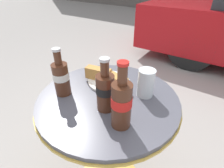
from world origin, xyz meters
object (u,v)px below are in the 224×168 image
cola_bottle_right (61,77)px  cola_bottle_center (105,90)px  drinking_glass (146,84)px  lunch_plate_near (107,79)px  cola_bottle_left (121,103)px  bistro_table (109,129)px

cola_bottle_right → cola_bottle_center: cola_bottle_center is taller
cola_bottle_center → drinking_glass: size_ratio=1.76×
drinking_glass → lunch_plate_near: (-0.20, -0.01, -0.03)m
cola_bottle_center → cola_bottle_left: bearing=-23.8°
cola_bottle_right → drinking_glass: cola_bottle_right is taller
bistro_table → cola_bottle_right: bearing=-153.7°
bistro_table → drinking_glass: 0.31m
drinking_glass → lunch_plate_near: 0.20m
cola_bottle_center → lunch_plate_near: size_ratio=0.95×
cola_bottle_left → drinking_glass: 0.22m
lunch_plate_near → cola_bottle_center: bearing=-56.5°
drinking_glass → lunch_plate_near: size_ratio=0.54×
cola_bottle_center → lunch_plate_near: cola_bottle_center is taller
bistro_table → cola_bottle_center: (0.04, -0.07, 0.29)m
cola_bottle_center → drinking_glass: bearing=61.8°
lunch_plate_near → cola_bottle_right: bearing=-122.2°
cola_bottle_left → cola_bottle_right: 0.32m
bistro_table → drinking_glass: (0.13, 0.10, 0.26)m
cola_bottle_right → cola_bottle_center: (0.22, 0.02, 0.00)m
cola_bottle_center → lunch_plate_near: 0.20m
bistro_table → cola_bottle_right: cola_bottle_right is taller
cola_bottle_left → bistro_table: bearing=140.4°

